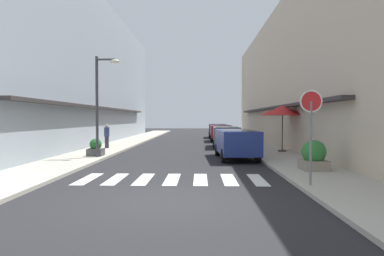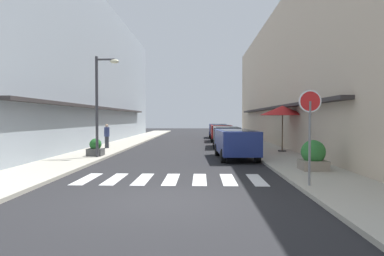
{
  "view_description": "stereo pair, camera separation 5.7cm",
  "coord_description": "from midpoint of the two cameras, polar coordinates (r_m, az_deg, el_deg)",
  "views": [
    {
      "loc": [
        0.94,
        -8.28,
        2.05
      ],
      "look_at": [
        0.39,
        13.89,
        1.41
      ],
      "focal_mm": 31.52,
      "sensor_mm": 36.0,
      "label": 1
    },
    {
      "loc": [
        1.0,
        -8.28,
        2.05
      ],
      "look_at": [
        0.39,
        13.89,
        1.41
      ],
      "focal_mm": 31.52,
      "sensor_mm": 36.0,
      "label": 2
    }
  ],
  "objects": [
    {
      "name": "cafe_umbrella",
      "position": [
        20.28,
        14.99,
        2.86
      ],
      "size": [
        2.62,
        2.62,
        2.67
      ],
      "color": "#262626",
      "rests_on": "sidewalk_right"
    },
    {
      "name": "parked_car_distant",
      "position": [
        35.53,
        4.27,
        -0.18
      ],
      "size": [
        1.86,
        4.12,
        1.47
      ],
      "color": "navy",
      "rests_on": "ground_plane"
    },
    {
      "name": "parked_car_near",
      "position": [
        17.09,
        7.36,
        -2.14
      ],
      "size": [
        1.98,
        4.55,
        1.47
      ],
      "color": "navy",
      "rests_on": "ground_plane"
    },
    {
      "name": "sidewalk_left",
      "position": [
        25.36,
        -12.48,
        -2.89
      ],
      "size": [
        2.64,
        56.91,
        0.12
      ],
      "primitive_type": "cube",
      "color": "#ADA899",
      "rests_on": "ground_plane"
    },
    {
      "name": "street_lamp",
      "position": [
        17.37,
        -15.25,
        5.38
      ],
      "size": [
        1.19,
        0.28,
        4.99
      ],
      "color": "#38383D",
      "rests_on": "sidewalk_left"
    },
    {
      "name": "planter_corner",
      "position": [
        13.45,
        19.79,
        -4.46
      ],
      "size": [
        0.94,
        0.94,
        1.12
      ],
      "color": "gray",
      "rests_on": "sidewalk_right"
    },
    {
      "name": "building_row_right",
      "position": [
        26.95,
        18.77,
        8.0
      ],
      "size": [
        5.5,
        38.58,
        10.15
      ],
      "color": "#C6B299",
      "rests_on": "ground_plane"
    },
    {
      "name": "planter_midblock",
      "position": [
        18.08,
        -16.07,
        -3.3
      ],
      "size": [
        0.76,
        0.76,
        0.89
      ],
      "color": "#4C4C4C",
      "rests_on": "sidewalk_left"
    },
    {
      "name": "parked_car_mid",
      "position": [
        23.78,
        5.68,
        -1.08
      ],
      "size": [
        1.89,
        4.14,
        1.47
      ],
      "color": "#4C5156",
      "rests_on": "ground_plane"
    },
    {
      "name": "pedestrian_walking_near",
      "position": [
        22.51,
        -14.29,
        -1.24
      ],
      "size": [
        0.34,
        0.34,
        1.56
      ],
      "rotation": [
        0.0,
        0.0,
        5.37
      ],
      "color": "#282B33",
      "rests_on": "sidewalk_left"
    },
    {
      "name": "parked_car_far",
      "position": [
        29.88,
        4.81,
        -0.53
      ],
      "size": [
        1.84,
        3.93,
        1.47
      ],
      "color": "maroon",
      "rests_on": "ground_plane"
    },
    {
      "name": "sidewalk_right",
      "position": [
        24.96,
        10.97,
        -2.95
      ],
      "size": [
        2.64,
        56.91,
        0.12
      ],
      "primitive_type": "cube",
      "color": "#ADA899",
      "rests_on": "ground_plane"
    },
    {
      "name": "ground_plane",
      "position": [
        24.64,
        -0.85,
        -3.12
      ],
      "size": [
        89.43,
        89.43,
        0.0
      ],
      "primitive_type": "plane",
      "color": "#232326"
    },
    {
      "name": "round_street_sign",
      "position": [
        10.23,
        19.34,
        2.51
      ],
      "size": [
        0.65,
        0.07,
        2.74
      ],
      "color": "slate",
      "rests_on": "sidewalk_right"
    },
    {
      "name": "building_row_left",
      "position": [
        27.65,
        -19.83,
        8.97
      ],
      "size": [
        5.5,
        38.58,
        11.25
      ],
      "color": "#939EA8",
      "rests_on": "ground_plane"
    },
    {
      "name": "crosswalk",
      "position": [
        11.42,
        -3.53,
        -8.66
      ],
      "size": [
        6.15,
        2.2,
        0.01
      ],
      "color": "silver",
      "rests_on": "ground_plane"
    },
    {
      "name": "planter_far",
      "position": [
        24.7,
        10.25,
        -1.66
      ],
      "size": [
        0.78,
        0.78,
        1.08
      ],
      "color": "#4C4C4C",
      "rests_on": "sidewalk_right"
    }
  ]
}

